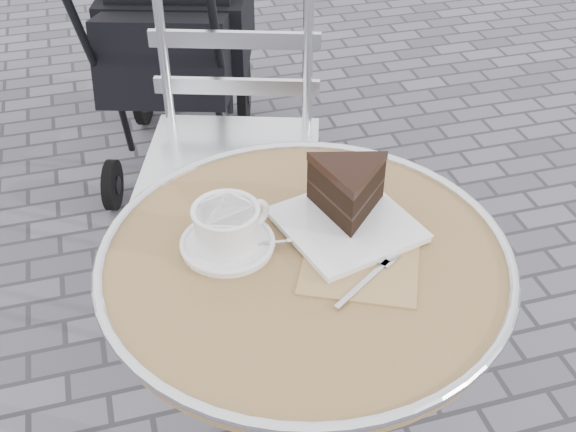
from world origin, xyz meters
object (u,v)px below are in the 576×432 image
object	(u,v)px
cappuccino_set	(228,230)
cake_plate_set	(348,197)
bistro_chair	(234,109)
baby_stroller	(177,42)
cafe_table	(304,322)

from	to	relation	value
cappuccino_set	cake_plate_set	bearing A→B (deg)	-17.42
cappuccino_set	bistro_chair	bearing A→B (deg)	56.67
bistro_chair	baby_stroller	distance (m)	0.80
cake_plate_set	baby_stroller	size ratio (longest dim) A/B	0.34
cake_plate_set	baby_stroller	xyz separation A→B (m)	(-0.11, 1.45, -0.33)
cafe_table	baby_stroller	distance (m)	1.52
cafe_table	cake_plate_set	size ratio (longest dim) A/B	2.07
cappuccino_set	cake_plate_set	distance (m)	0.22
bistro_chair	baby_stroller	world-z (taller)	baby_stroller
cake_plate_set	cafe_table	bearing A→B (deg)	-159.05
cappuccino_set	bistro_chair	distance (m)	0.71
cafe_table	cappuccino_set	xyz separation A→B (m)	(-0.12, 0.06, 0.20)
cafe_table	cappuccino_set	bearing A→B (deg)	153.89
cappuccino_set	cake_plate_set	size ratio (longest dim) A/B	0.53
cappuccino_set	cake_plate_set	xyz separation A→B (m)	(0.22, 0.01, 0.02)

